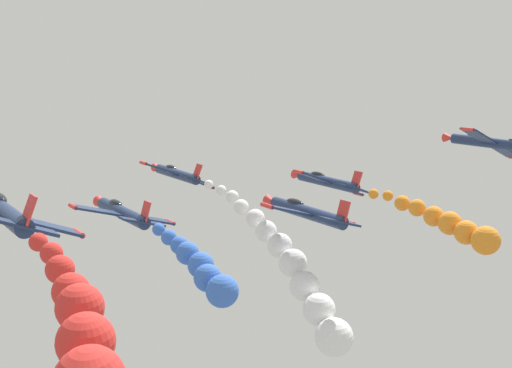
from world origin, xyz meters
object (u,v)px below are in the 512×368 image
at_px(airplane_left_outer, 306,212).
at_px(airplane_trailing, 488,142).
at_px(airplane_lead, 176,174).
at_px(airplane_left_inner, 122,212).
at_px(airplane_right_inner, 326,181).
at_px(airplane_right_outer, 3,211).

distance_m(airplane_left_outer, airplane_trailing, 24.85).
height_order(airplane_lead, airplane_trailing, airplane_trailing).
distance_m(airplane_lead, airplane_left_inner, 17.85).
height_order(airplane_right_inner, airplane_left_outer, airplane_left_outer).
bearing_deg(airplane_right_inner, airplane_left_inner, -179.75).
relative_size(airplane_right_inner, airplane_trailing, 1.00).
height_order(airplane_right_inner, airplane_trailing, airplane_trailing).
relative_size(airplane_right_outer, airplane_trailing, 1.00).
height_order(airplane_left_outer, airplane_trailing, airplane_trailing).
distance_m(airplane_lead, airplane_left_outer, 23.44).
bearing_deg(airplane_left_outer, airplane_left_inner, 139.34).
xyz_separation_m(airplane_left_outer, airplane_right_outer, (-24.58, -2.10, 3.85)).
bearing_deg(airplane_right_outer, airplane_lead, 46.00).
xyz_separation_m(airplane_right_inner, airplane_trailing, (13.06, -10.49, 4.39)).
distance_m(airplane_right_outer, airplane_trailing, 49.13).
bearing_deg(airplane_right_inner, airplane_right_outer, -160.73).
bearing_deg(airplane_left_inner, airplane_left_outer, -40.66).
distance_m(airplane_left_inner, airplane_trailing, 38.31).
bearing_deg(airplane_left_outer, airplane_lead, 89.79).
bearing_deg(airplane_left_inner, airplane_right_outer, -135.00).
bearing_deg(airplane_right_outer, airplane_trailing, 2.45).
height_order(airplane_lead, airplane_left_inner, airplane_lead).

